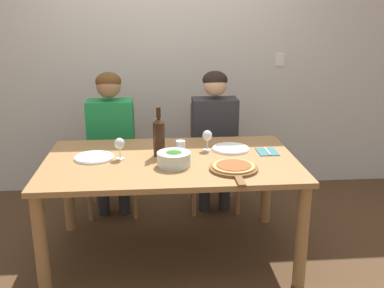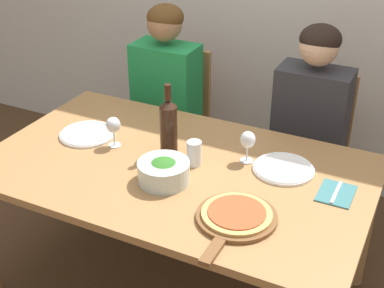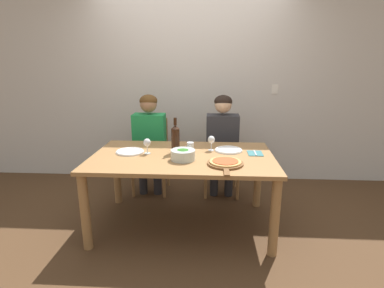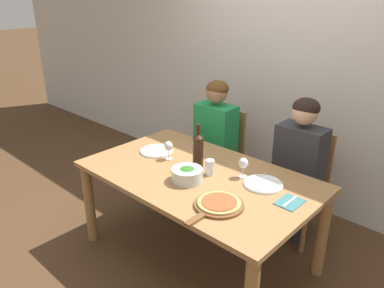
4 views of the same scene
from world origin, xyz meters
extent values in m
plane|color=#4C331E|center=(0.00, 0.00, 0.00)|extent=(40.00, 40.00, 0.00)
cube|color=silver|center=(0.00, 1.34, 1.35)|extent=(10.00, 0.05, 2.70)
cube|color=white|center=(1.10, 1.31, 1.25)|extent=(0.08, 0.01, 0.12)
cube|color=#9E7042|center=(0.00, 0.00, 0.72)|extent=(1.72, 1.03, 0.04)
cylinder|color=#9E7042|center=(-0.80, -0.45, 0.35)|extent=(0.08, 0.08, 0.70)
cylinder|color=#9E7042|center=(0.80, -0.45, 0.35)|extent=(0.08, 0.08, 0.70)
cylinder|color=#9E7042|center=(-0.80, 0.45, 0.35)|extent=(0.08, 0.08, 0.70)
cylinder|color=#9E7042|center=(0.80, 0.45, 0.35)|extent=(0.08, 0.08, 0.70)
cube|color=#9E7042|center=(-0.47, 0.79, 0.44)|extent=(0.42, 0.42, 0.04)
cube|color=#9E7042|center=(-0.47, 0.99, 0.68)|extent=(0.38, 0.03, 0.45)
cylinder|color=#9E7042|center=(-0.66, 0.60, 0.21)|extent=(0.04, 0.04, 0.42)
cylinder|color=#9E7042|center=(-0.28, 0.60, 0.21)|extent=(0.04, 0.04, 0.42)
cylinder|color=#9E7042|center=(-0.66, 0.98, 0.21)|extent=(0.04, 0.04, 0.42)
cylinder|color=#9E7042|center=(-0.28, 0.98, 0.21)|extent=(0.04, 0.04, 0.42)
cube|color=#9E7042|center=(0.41, 0.79, 0.44)|extent=(0.42, 0.42, 0.04)
cube|color=#9E7042|center=(0.41, 0.99, 0.68)|extent=(0.38, 0.03, 0.45)
cylinder|color=#9E7042|center=(0.22, 0.60, 0.21)|extent=(0.04, 0.04, 0.42)
cylinder|color=#9E7042|center=(0.60, 0.60, 0.21)|extent=(0.04, 0.04, 0.42)
cylinder|color=#9E7042|center=(0.22, 0.98, 0.21)|extent=(0.04, 0.04, 0.42)
cylinder|color=#9E7042|center=(0.60, 0.98, 0.21)|extent=(0.04, 0.04, 0.42)
cylinder|color=#28282D|center=(-0.56, 0.71, 0.23)|extent=(0.10, 0.10, 0.46)
cylinder|color=#28282D|center=(-0.38, 0.71, 0.23)|extent=(0.10, 0.10, 0.46)
cube|color=#1E8C47|center=(-0.47, 0.77, 0.73)|extent=(0.38, 0.22, 0.54)
cylinder|color=#1E8C47|center=(-0.67, 0.53, 0.58)|extent=(0.07, 0.31, 0.14)
cylinder|color=#1E8C47|center=(-0.27, 0.53, 0.58)|extent=(0.07, 0.31, 0.14)
sphere|color=#9E7051|center=(-0.47, 0.77, 1.12)|extent=(0.20, 0.20, 0.20)
ellipsoid|color=#563819|center=(-0.47, 0.78, 1.15)|extent=(0.21, 0.21, 0.15)
cylinder|color=#28282D|center=(0.32, 0.71, 0.23)|extent=(0.10, 0.10, 0.46)
cylinder|color=#28282D|center=(0.50, 0.71, 0.23)|extent=(0.10, 0.10, 0.46)
cube|color=#2D2D33|center=(0.41, 0.77, 0.73)|extent=(0.38, 0.22, 0.54)
cylinder|color=#2D2D33|center=(0.21, 0.53, 0.58)|extent=(0.07, 0.31, 0.14)
cylinder|color=#2D2D33|center=(0.61, 0.53, 0.58)|extent=(0.07, 0.31, 0.14)
sphere|color=#DBAD89|center=(0.41, 0.77, 1.12)|extent=(0.20, 0.20, 0.20)
ellipsoid|color=black|center=(0.41, 0.78, 1.15)|extent=(0.21, 0.21, 0.15)
cylinder|color=black|center=(-0.08, 0.08, 0.85)|extent=(0.08, 0.08, 0.24)
cone|color=black|center=(-0.08, 0.08, 0.99)|extent=(0.08, 0.08, 0.03)
cylinder|color=black|center=(-0.08, 0.08, 1.04)|extent=(0.03, 0.03, 0.07)
cylinder|color=silver|center=(0.02, -0.14, 0.78)|extent=(0.22, 0.22, 0.09)
ellipsoid|color=#2D6B23|center=(0.02, -0.14, 0.79)|extent=(0.18, 0.18, 0.10)
cylinder|color=white|center=(-0.52, 0.06, 0.74)|extent=(0.27, 0.27, 0.01)
torus|color=white|center=(-0.52, 0.06, 0.75)|extent=(0.27, 0.27, 0.02)
cylinder|color=white|center=(0.45, 0.18, 0.74)|extent=(0.27, 0.27, 0.01)
torus|color=white|center=(0.45, 0.18, 0.75)|extent=(0.27, 0.27, 0.02)
cylinder|color=brown|center=(0.39, -0.24, 0.74)|extent=(0.31, 0.31, 0.02)
cube|color=brown|center=(0.39, -0.47, 0.74)|extent=(0.04, 0.14, 0.02)
cylinder|color=tan|center=(0.39, -0.24, 0.76)|extent=(0.27, 0.27, 0.01)
cylinder|color=#AD4C28|center=(0.39, -0.24, 0.77)|extent=(0.22, 0.22, 0.01)
cylinder|color=silver|center=(-0.34, 0.03, 0.74)|extent=(0.06, 0.06, 0.01)
cylinder|color=silver|center=(-0.34, 0.03, 0.78)|extent=(0.01, 0.01, 0.07)
ellipsoid|color=silver|center=(-0.34, 0.03, 0.85)|extent=(0.07, 0.07, 0.08)
ellipsoid|color=maroon|center=(-0.34, 0.03, 0.83)|extent=(0.06, 0.06, 0.03)
cylinder|color=silver|center=(0.27, 0.18, 0.74)|extent=(0.06, 0.06, 0.01)
cylinder|color=silver|center=(0.27, 0.18, 0.78)|extent=(0.01, 0.01, 0.07)
ellipsoid|color=silver|center=(0.27, 0.18, 0.85)|extent=(0.07, 0.07, 0.08)
ellipsoid|color=maroon|center=(0.27, 0.18, 0.83)|extent=(0.06, 0.06, 0.03)
cylinder|color=silver|center=(0.07, 0.05, 0.79)|extent=(0.07, 0.07, 0.12)
cube|color=#387075|center=(0.70, 0.09, 0.74)|extent=(0.14, 0.18, 0.01)
cube|color=silver|center=(0.70, 0.09, 0.74)|extent=(0.01, 0.17, 0.01)
camera|label=1|loc=(-0.11, -2.91, 1.74)|focal=42.00mm
camera|label=2|loc=(0.97, -1.80, 1.98)|focal=50.00mm
camera|label=3|loc=(0.25, -2.71, 1.59)|focal=28.00mm
camera|label=4|loc=(1.64, -1.83, 1.99)|focal=35.00mm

